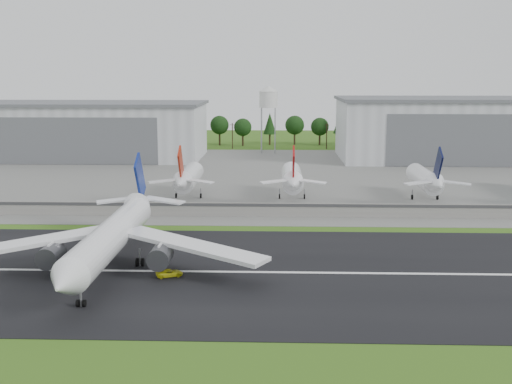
{
  "coord_description": "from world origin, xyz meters",
  "views": [
    {
      "loc": [
        -0.91,
        -99.07,
        34.77
      ],
      "look_at": [
        -5.58,
        40.0,
        9.0
      ],
      "focal_mm": 45.0,
      "sensor_mm": 36.0,
      "label": 1
    }
  ],
  "objects_px": {
    "ground_vehicle": "(169,273)",
    "parked_jet_red_b": "(292,178)",
    "parked_jet_red_a": "(187,178)",
    "main_airliner": "(110,245)",
    "parked_jet_navy": "(427,180)"
  },
  "relations": [
    {
      "from": "ground_vehicle",
      "to": "parked_jet_red_a",
      "type": "relative_size",
      "value": 0.15
    },
    {
      "from": "main_airliner",
      "to": "parked_jet_navy",
      "type": "relative_size",
      "value": 1.89
    },
    {
      "from": "parked_jet_red_a",
      "to": "parked_jet_red_b",
      "type": "relative_size",
      "value": 1.0
    },
    {
      "from": "main_airliner",
      "to": "parked_jet_red_a",
      "type": "xyz_separation_m",
      "value": [
        4.44,
        66.98,
        1.19
      ]
    },
    {
      "from": "ground_vehicle",
      "to": "parked_jet_red_b",
      "type": "distance_m",
      "value": 73.4
    },
    {
      "from": "parked_jet_red_a",
      "to": "parked_jet_red_b",
      "type": "xyz_separation_m",
      "value": [
        29.22,
        0.01,
        0.07
      ]
    },
    {
      "from": "parked_jet_navy",
      "to": "ground_vehicle",
      "type": "bearing_deg",
      "value": -130.69
    },
    {
      "from": "ground_vehicle",
      "to": "parked_jet_red_a",
      "type": "bearing_deg",
      "value": -15.7
    },
    {
      "from": "parked_jet_red_a",
      "to": "parked_jet_red_b",
      "type": "height_order",
      "value": "parked_jet_red_b"
    },
    {
      "from": "parked_jet_red_a",
      "to": "parked_jet_red_b",
      "type": "distance_m",
      "value": 29.23
    },
    {
      "from": "ground_vehicle",
      "to": "parked_jet_red_b",
      "type": "bearing_deg",
      "value": -39.12
    },
    {
      "from": "ground_vehicle",
      "to": "parked_jet_navy",
      "type": "distance_m",
      "value": 91.89
    },
    {
      "from": "main_airliner",
      "to": "parked_jet_navy",
      "type": "height_order",
      "value": "main_airliner"
    },
    {
      "from": "ground_vehicle",
      "to": "main_airliner",
      "type": "bearing_deg",
      "value": 55.65
    },
    {
      "from": "ground_vehicle",
      "to": "parked_jet_navy",
      "type": "xyz_separation_m",
      "value": [
        59.8,
        69.56,
        5.28
      ]
    }
  ]
}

